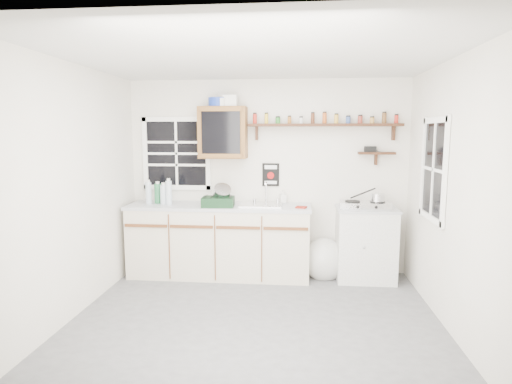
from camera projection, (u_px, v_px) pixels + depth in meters
room at (255, 194)px, 4.02m from camera, size 3.64×3.24×2.54m
main_cabinet at (219, 240)px, 5.46m from camera, size 2.31×0.63×0.92m
right_cabinet at (365, 244)px, 5.31m from camera, size 0.73×0.57×0.91m
sink at (261, 205)px, 5.35m from camera, size 0.52×0.44×0.29m
upper_cabinet at (223, 133)px, 5.41m from camera, size 0.60×0.32×0.65m
upper_cabinet_clutter at (222, 102)px, 5.36m from camera, size 0.37×0.24×0.14m
spice_shelf at (325, 124)px, 5.35m from camera, size 1.91×0.18×0.35m
secondary_shelf at (375, 153)px, 5.35m from camera, size 0.45×0.16×0.24m
warning_sign at (271, 175)px, 5.57m from camera, size 0.22×0.02×0.30m
window_back at (177, 154)px, 5.65m from camera, size 0.93×0.03×0.98m
window_right at (434, 170)px, 4.36m from camera, size 0.03×0.78×1.08m
water_bottles at (160, 193)px, 5.44m from camera, size 0.35×0.18×0.34m
dish_rack at (219, 199)px, 5.27m from camera, size 0.41×0.32×0.29m
soap_bottle at (283, 197)px, 5.52m from camera, size 0.10×0.10×0.17m
rag at (301, 207)px, 5.17m from camera, size 0.15×0.14×0.02m
hotplate at (365, 205)px, 5.23m from camera, size 0.62×0.35×0.09m
saucepan at (377, 198)px, 5.21m from camera, size 0.39×0.26×0.18m
trash_bag at (324, 260)px, 5.41m from camera, size 0.47×0.43×0.54m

